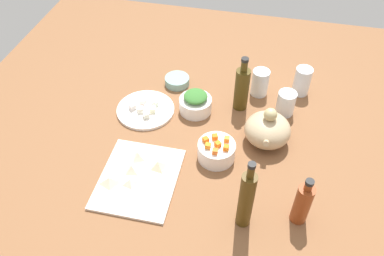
{
  "coord_description": "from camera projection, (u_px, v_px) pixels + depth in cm",
  "views": [
    {
      "loc": [
        97.47,
        21.91,
        108.48
      ],
      "look_at": [
        0.0,
        0.0,
        8.0
      ],
      "focal_mm": 36.88,
      "sensor_mm": 36.0,
      "label": 1
    }
  ],
  "objects": [
    {
      "name": "dumpling_1",
      "position": [
        158.0,
        165.0,
        1.33
      ],
      "size": [
        6.44,
        6.37,
        2.82
      ],
      "primitive_type": "pyramid",
      "rotation": [
        0.0,
        0.0,
        0.68
      ],
      "color": "beige",
      "rests_on": "cutting_board"
    },
    {
      "name": "dumpling_2",
      "position": [
        138.0,
        155.0,
        1.36
      ],
      "size": [
        5.7,
        5.37,
        2.83
      ],
      "primitive_type": "pyramid",
      "rotation": [
        0.0,
        0.0,
        2.82
      ],
      "color": "beige",
      "rests_on": "cutting_board"
    },
    {
      "name": "tabletop",
      "position": [
        192.0,
        140.0,
        1.46
      ],
      "size": [
        190.0,
        190.0,
        3.0
      ],
      "primitive_type": "cube",
      "color": "brown",
      "rests_on": "ground"
    },
    {
      "name": "tofu_cube_1",
      "position": [
        140.0,
        110.0,
        1.53
      ],
      "size": [
        3.01,
        3.01,
        2.2
      ],
      "primitive_type": "cube",
      "rotation": [
        0.0,
        0.0,
        2.1
      ],
      "color": "silver",
      "rests_on": "plate_tofu"
    },
    {
      "name": "teapot",
      "position": [
        268.0,
        130.0,
        1.4
      ],
      "size": [
        18.07,
        16.44,
        15.38
      ],
      "color": "tan",
      "rests_on": "tabletop"
    },
    {
      "name": "carrot_cube_1",
      "position": [
        218.0,
        144.0,
        1.33
      ],
      "size": [
        2.53,
        2.53,
        1.8
      ],
      "primitive_type": "cube",
      "rotation": [
        0.0,
        0.0,
        2.46
      ],
      "color": "orange",
      "rests_on": "bowl_carrots"
    },
    {
      "name": "carrot_cube_2",
      "position": [
        227.0,
        139.0,
        1.34
      ],
      "size": [
        1.87,
        1.87,
        1.8
      ],
      "primitive_type": "cube",
      "rotation": [
        0.0,
        0.0,
        1.61
      ],
      "color": "orange",
      "rests_on": "bowl_carrots"
    },
    {
      "name": "carrot_cube_3",
      "position": [
        215.0,
        137.0,
        1.35
      ],
      "size": [
        2.34,
        2.34,
        1.8
      ],
      "primitive_type": "cube",
      "rotation": [
        0.0,
        0.0,
        0.38
      ],
      "color": "orange",
      "rests_on": "bowl_carrots"
    },
    {
      "name": "tofu_cube_3",
      "position": [
        155.0,
        103.0,
        1.55
      ],
      "size": [
        3.0,
        3.0,
        2.2
      ],
      "primitive_type": "cube",
      "rotation": [
        0.0,
        0.0,
        2.09
      ],
      "color": "white",
      "rests_on": "plate_tofu"
    },
    {
      "name": "carrot_cube_0",
      "position": [
        226.0,
        148.0,
        1.32
      ],
      "size": [
        1.93,
        1.93,
        1.8
      ],
      "primitive_type": "cube",
      "rotation": [
        0.0,
        0.0,
        1.49
      ],
      "color": "orange",
      "rests_on": "bowl_carrots"
    },
    {
      "name": "carrot_cube_6",
      "position": [
        208.0,
        146.0,
        1.32
      ],
      "size": [
        1.83,
        1.83,
        1.8
      ],
      "primitive_type": "cube",
      "rotation": [
        0.0,
        0.0,
        3.12
      ],
      "color": "orange",
      "rests_on": "bowl_carrots"
    },
    {
      "name": "bowl_greens",
      "position": [
        195.0,
        105.0,
        1.54
      ],
      "size": [
        12.64,
        12.64,
        5.83
      ],
      "primitive_type": "cylinder",
      "color": "white",
      "rests_on": "tabletop"
    },
    {
      "name": "dumpling_0",
      "position": [
        132.0,
        168.0,
        1.32
      ],
      "size": [
        5.99,
        6.07,
        2.72
      ],
      "primitive_type": "pyramid",
      "rotation": [
        0.0,
        0.0,
        1.0
      ],
      "color": "beige",
      "rests_on": "cutting_board"
    },
    {
      "name": "plate_tofu",
      "position": [
        146.0,
        110.0,
        1.55
      ],
      "size": [
        22.6,
        22.6,
        1.2
      ],
      "primitive_type": "cylinder",
      "color": "white",
      "rests_on": "tabletop"
    },
    {
      "name": "carrot_cube_5",
      "position": [
        206.0,
        140.0,
        1.34
      ],
      "size": [
        2.54,
        2.54,
        1.8
      ],
      "primitive_type": "cube",
      "rotation": [
        0.0,
        0.0,
        0.74
      ],
      "color": "orange",
      "rests_on": "bowl_carrots"
    },
    {
      "name": "bottle_0",
      "position": [
        246.0,
        199.0,
        1.12
      ],
      "size": [
        4.46,
        4.46,
        27.39
      ],
      "color": "#48330F",
      "rests_on": "tabletop"
    },
    {
      "name": "bowl_small_side",
      "position": [
        177.0,
        81.0,
        1.66
      ],
      "size": [
        10.24,
        10.24,
        3.35
      ],
      "primitive_type": "cylinder",
      "color": "#76A199",
      "rests_on": "tabletop"
    },
    {
      "name": "tofu_cube_4",
      "position": [
        132.0,
        107.0,
        1.54
      ],
      "size": [
        3.1,
        3.1,
        2.2
      ],
      "primitive_type": "cube",
      "rotation": [
        0.0,
        0.0,
        0.88
      ],
      "color": "white",
      "rests_on": "plate_tofu"
    },
    {
      "name": "drinking_glass_1",
      "position": [
        302.0,
        81.0,
        1.59
      ],
      "size": [
        6.74,
        6.74,
        11.9
      ],
      "primitive_type": "cylinder",
      "color": "white",
      "rests_on": "tabletop"
    },
    {
      "name": "tofu_cube_2",
      "position": [
        153.0,
        110.0,
        1.53
      ],
      "size": [
        2.64,
        2.64,
        2.2
      ],
      "primitive_type": "cube",
      "rotation": [
        0.0,
        0.0,
        0.23
      ],
      "color": "white",
      "rests_on": "plate_tofu"
    },
    {
      "name": "carrot_cube_4",
      "position": [
        215.0,
        151.0,
        1.31
      ],
      "size": [
        1.86,
        1.86,
        1.8
      ],
      "primitive_type": "cube",
      "rotation": [
        0.0,
        0.0,
        0.04
      ],
      "color": "orange",
      "rests_on": "bowl_carrots"
    },
    {
      "name": "bottle_1",
      "position": [
        242.0,
        88.0,
        1.51
      ],
      "size": [
        5.54,
        5.54,
        23.19
      ],
      "color": "#433510",
      "rests_on": "tabletop"
    },
    {
      "name": "tofu_cube_5",
      "position": [
        146.0,
        115.0,
        1.5
      ],
      "size": [
        2.96,
        2.96,
        2.2
      ],
      "primitive_type": "cube",
      "rotation": [
        0.0,
        0.0,
        2.05
      ],
      "color": "silver",
      "rests_on": "plate_tofu"
    },
    {
      "name": "bottle_2",
      "position": [
        302.0,
        203.0,
        1.15
      ],
      "size": [
        4.98,
        4.98,
        18.78
      ],
      "color": "maroon",
      "rests_on": "tabletop"
    },
    {
      "name": "bowl_carrots",
      "position": [
        216.0,
        151.0,
        1.36
      ],
      "size": [
        13.06,
        13.06,
        6.48
      ],
      "primitive_type": "cylinder",
      "color": "white",
      "rests_on": "tabletop"
    },
    {
      "name": "tofu_cube_0",
      "position": [
        143.0,
        101.0,
        1.56
      ],
      "size": [
        2.2,
        2.2,
        2.2
      ],
      "primitive_type": "cube",
      "rotation": [
        0.0,
        0.0,
        3.14
      ],
      "color": "white",
      "rests_on": "plate_tofu"
    },
    {
      "name": "dumpling_3",
      "position": [
        130.0,
        182.0,
        1.28
      ],
      "size": [
        5.12,
        5.32,
        2.22
      ],
      "primitive_type": "pyramid",
      "rotation": [
        0.0,
        0.0,
        2.06
      ],
      "color": "beige",
      "rests_on": "cutting_board"
    },
    {
      "name": "drinking_glass_0",
      "position": [
        260.0,
        83.0,
        1.59
      ],
      "size": [
        6.89,
        6.89,
        11.15
      ],
      "primitive_type": "cylinder",
      "color": "white",
      "rests_on": "tabletop"
    },
    {
      "name": "chopped_greens_mound",
      "position": [
        196.0,
        96.0,
        1.51
      ],
      "size": [
        9.7,
        9.62,
        2.92
      ],
      "primitive_type": "ellipsoid",
      "rotation": [
        0.0,
        0.0,
        0.04
      ],
      "color": "#36702E",
      "rests_on": "bowl_greens"
    },
    {
      "name": "drinking_glass_2",
      "position": [
        286.0,
        103.0,
        1.51
      ],
      "size": [
        7.07,
        7.07,
        9.78
      ],
      "primitive_type": "cylinder",
      "color": "white",
      "rests_on": "tabletop"
    },
    {
      "name": "dumpling_4",
      "position": [
        110.0,
        181.0,
        1.28
      ],
      "size": [
        6.14,
        6.6,
        2.66
      ],
      "primitive_type": "pyramid",
      "rotation": [
        0.0,
        0.0,
        1.9
      ],
      "color": "beige",
      "rests_on": "cutting_board"
    },
    {
      "name": "cutting_board",
      "position": [
        139.0,
        178.0,
        1.31
      ],
      "size": [
        30.39,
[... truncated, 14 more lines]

